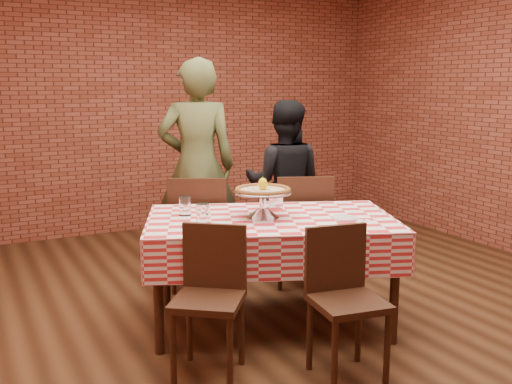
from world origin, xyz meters
The scene contains 19 objects.
ground centered at (0.00, 0.00, 0.00)m, with size 6.00×6.00×0.00m, color black.
back_wall centered at (0.00, 3.00, 1.45)m, with size 5.50×5.50×0.00m, color brown.
table centered at (-0.20, -0.04, 0.38)m, with size 1.65×0.99×0.75m, color #351C0E.
tablecloth centered at (-0.20, -0.04, 0.62)m, with size 1.69×1.03×0.28m, color red, non-canonical shape.
pizza_stand centered at (-0.25, -0.01, 0.85)m, with size 0.40×0.40×0.18m, color silver, non-canonical shape.
pizza centered at (-0.25, -0.01, 0.94)m, with size 0.38×0.38×0.03m, color beige.
lemon centered at (-0.25, -0.01, 0.99)m, with size 0.06×0.06×0.08m, color yellow.
water_glass_left centered at (-0.68, 0.01, 0.82)m, with size 0.08×0.08×0.13m, color white.
water_glass_right centered at (-0.70, 0.29, 0.82)m, with size 0.08×0.08×0.13m, color white.
side_plate centered at (0.21, -0.31, 0.76)m, with size 0.18×0.18×0.01m, color white.
sweetener_packet_a centered at (0.31, -0.42, 0.76)m, with size 0.05×0.04×0.01m, color white.
sweetener_packet_b centered at (0.29, -0.40, 0.76)m, with size 0.05×0.04×0.01m, color white.
condiment_caddy centered at (-0.04, 0.20, 0.83)m, with size 0.11×0.08×0.15m, color silver.
chair_near_left centered at (-0.88, -0.54, 0.43)m, with size 0.38×0.38×0.86m, color #351C0E, non-canonical shape.
chair_near_right centered at (-0.19, -0.93, 0.43)m, with size 0.38×0.38×0.86m, color #351C0E, non-canonical shape.
chair_far_left centered at (-0.35, 0.89, 0.47)m, with size 0.46×0.46×0.94m, color #351C0E, non-canonical shape.
chair_far_right centered at (0.43, 0.59, 0.47)m, with size 0.45×0.45×0.93m, color #351C0E, non-canonical shape.
diner_olive centered at (-0.19, 1.35, 0.94)m, with size 0.68×0.45×1.88m, color #4A522B.
diner_black centered at (0.57, 1.12, 0.76)m, with size 0.74×0.57×1.51m, color black.
Camera 1 is at (-2.07, -3.45, 1.66)m, focal length 41.03 mm.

